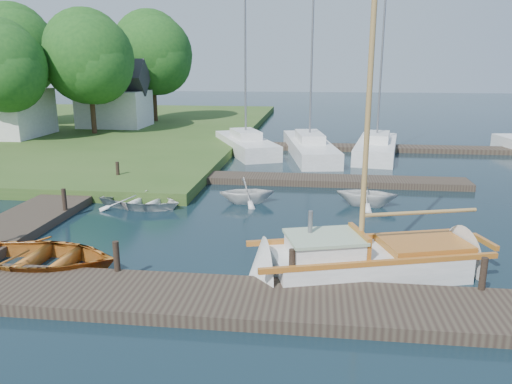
# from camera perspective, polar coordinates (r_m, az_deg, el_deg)

# --- Properties ---
(ground) EXTENTS (160.00, 160.00, 0.00)m
(ground) POSITION_cam_1_polar(r_m,az_deg,el_deg) (17.44, -0.00, -3.82)
(ground) COLOR black
(ground) RESTS_ON ground
(near_dock) EXTENTS (18.00, 2.20, 0.30)m
(near_dock) POSITION_cam_1_polar(r_m,az_deg,el_deg) (11.90, -3.57, -12.25)
(near_dock) COLOR #32261F
(near_dock) RESTS_ON ground
(left_dock) EXTENTS (2.20, 18.00, 0.30)m
(left_dock) POSITION_cam_1_polar(r_m,az_deg,el_deg) (21.64, -20.85, -0.71)
(left_dock) COLOR #32261F
(left_dock) RESTS_ON ground
(far_dock) EXTENTS (14.00, 1.60, 0.30)m
(far_dock) POSITION_cam_1_polar(r_m,az_deg,el_deg) (23.55, 6.76, 1.35)
(far_dock) COLOR #32261F
(far_dock) RESTS_ON ground
(pontoon) EXTENTS (30.00, 1.60, 0.30)m
(pontoon) POSITION_cam_1_polar(r_m,az_deg,el_deg) (33.83, 20.59, 4.58)
(pontoon) COLOR #32261F
(pontoon) RESTS_ON ground
(mooring_post_1) EXTENTS (0.16, 0.16, 0.80)m
(mooring_post_1) POSITION_cam_1_polar(r_m,az_deg,el_deg) (13.37, -15.66, -7.08)
(mooring_post_1) COLOR black
(mooring_post_1) RESTS_ON near_dock
(mooring_post_2) EXTENTS (0.16, 0.16, 0.80)m
(mooring_post_2) POSITION_cam_1_polar(r_m,az_deg,el_deg) (12.41, 4.14, -8.27)
(mooring_post_2) COLOR black
(mooring_post_2) RESTS_ON near_dock
(mooring_post_3) EXTENTS (0.16, 0.16, 0.80)m
(mooring_post_3) POSITION_cam_1_polar(r_m,az_deg,el_deg) (13.03, 24.54, -8.49)
(mooring_post_3) COLOR black
(mooring_post_3) RESTS_ON near_dock
(mooring_post_4) EXTENTS (0.16, 0.16, 0.80)m
(mooring_post_4) POSITION_cam_1_polar(r_m,az_deg,el_deg) (19.34, -21.06, -0.80)
(mooring_post_4) COLOR black
(mooring_post_4) RESTS_ON left_dock
(mooring_post_5) EXTENTS (0.16, 0.16, 0.80)m
(mooring_post_5) POSITION_cam_1_polar(r_m,az_deg,el_deg) (23.73, -15.52, 2.38)
(mooring_post_5) COLOR black
(mooring_post_5) RESTS_ON left_dock
(sailboat) EXTENTS (7.41, 3.91, 9.83)m
(sailboat) POSITION_cam_1_polar(r_m,az_deg,el_deg) (13.76, 13.20, -7.88)
(sailboat) COLOR silver
(sailboat) RESTS_ON ground
(dinghy) EXTENTS (4.48, 3.27, 0.91)m
(dinghy) POSITION_cam_1_polar(r_m,az_deg,el_deg) (14.94, -23.52, -6.48)
(dinghy) COLOR #96601B
(dinghy) RESTS_ON ground
(tender_a) EXTENTS (3.82, 3.13, 0.69)m
(tender_a) POSITION_cam_1_polar(r_m,az_deg,el_deg) (20.06, -13.00, -0.70)
(tender_a) COLOR silver
(tender_a) RESTS_ON ground
(tender_b) EXTENTS (2.52, 2.29, 1.15)m
(tender_b) POSITION_cam_1_polar(r_m,az_deg,el_deg) (20.00, -1.04, 0.32)
(tender_b) COLOR silver
(tender_b) RESTS_ON ground
(tender_d) EXTENTS (2.63, 2.37, 1.24)m
(tender_d) POSITION_cam_1_polar(r_m,az_deg,el_deg) (20.08, 12.55, 0.15)
(tender_d) COLOR silver
(tender_d) RESTS_ON ground
(marina_boat_0) EXTENTS (5.09, 7.88, 11.62)m
(marina_boat_0) POSITION_cam_1_polar(r_m,az_deg,el_deg) (31.45, -1.18, 5.60)
(marina_boat_0) COLOR silver
(marina_boat_0) RESTS_ON ground
(marina_boat_1) EXTENTS (3.73, 9.57, 10.37)m
(marina_boat_1) POSITION_cam_1_polar(r_m,az_deg,el_deg) (30.56, 6.12, 5.22)
(marina_boat_1) COLOR silver
(marina_boat_1) RESTS_ON ground
(marina_boat_2) EXTENTS (3.45, 8.04, 10.63)m
(marina_boat_2) POSITION_cam_1_polar(r_m,az_deg,el_deg) (31.08, 13.59, 5.07)
(marina_boat_2) COLOR silver
(marina_boat_2) RESTS_ON ground
(house_c) EXTENTS (5.25, 4.00, 5.28)m
(house_c) POSITION_cam_1_polar(r_m,az_deg,el_deg) (41.72, -15.89, 10.07)
(house_c) COLOR silver
(house_c) RESTS_ON shore
(tree_2) EXTENTS (5.83, 5.75, 7.82)m
(tree_2) POSITION_cam_1_polar(r_m,az_deg,el_deg) (36.45, -27.05, 12.68)
(tree_2) COLOR #332114
(tree_2) RESTS_ON shore
(tree_3) EXTENTS (6.41, 6.38, 8.74)m
(tree_3) POSITION_cam_1_polar(r_m,az_deg,el_deg) (38.00, -18.56, 14.36)
(tree_3) COLOR #332114
(tree_3) RESTS_ON shore
(tree_4) EXTENTS (7.01, 7.01, 9.66)m
(tree_4) POSITION_cam_1_polar(r_m,az_deg,el_deg) (45.35, -25.88, 14.32)
(tree_4) COLOR #332114
(tree_4) RESTS_ON shore
(tree_7) EXTENTS (6.83, 6.83, 9.38)m
(tree_7) POSITION_cam_1_polar(r_m,az_deg,el_deg) (44.72, -11.73, 15.24)
(tree_7) COLOR #332114
(tree_7) RESTS_ON shore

